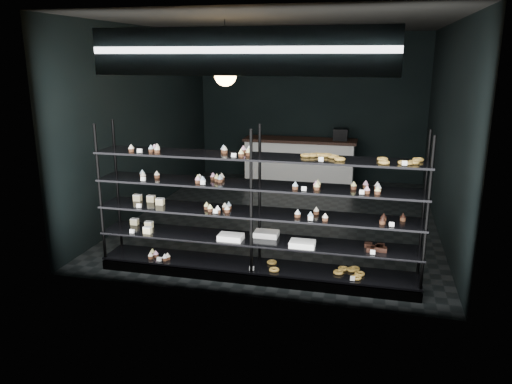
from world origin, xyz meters
TOP-DOWN VIEW (x-y plane):
  - room at (0.00, 0.00)m, footprint 5.01×6.01m
  - display_shelf at (0.05, -2.45)m, footprint 4.00×0.50m
  - signage at (0.00, -2.93)m, footprint 3.30×0.05m
  - pendant_lamp at (-0.63, -1.33)m, footprint 0.31×0.31m
  - service_counter at (-0.12, 2.50)m, footprint 2.42×0.65m

SIDE VIEW (x-z plane):
  - service_counter at x=-0.12m, z-range -0.11..1.12m
  - display_shelf at x=0.05m, z-range -0.33..1.58m
  - room at x=0.00m, z-range 0.00..3.20m
  - pendant_lamp at x=-0.63m, z-range 2.01..2.89m
  - signage at x=0.00m, z-range 2.50..3.00m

